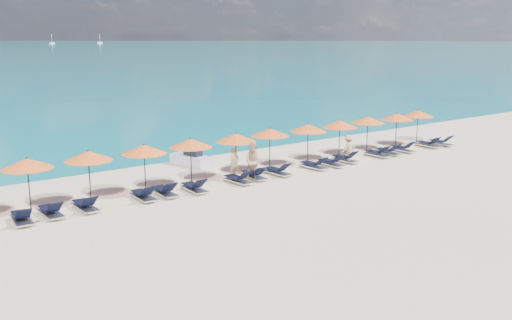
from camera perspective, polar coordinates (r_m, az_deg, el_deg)
ground at (r=25.28m, az=4.13°, el=-3.81°), size 1400.00×1400.00×0.00m
sailboat_near at (r=623.59m, az=-19.73°, el=10.97°), size 5.23×1.74×9.58m
sailboat_far at (r=656.55m, az=-15.34°, el=11.28°), size 5.48×1.83×10.04m
jetski at (r=31.63m, az=-6.53°, el=0.09°), size 1.43×2.59×0.87m
beachgoer_a at (r=28.50m, az=-2.18°, el=-0.33°), size 0.58×0.39×1.55m
beachgoer_b at (r=27.91m, az=-0.25°, el=-0.20°), size 1.07×1.01×1.93m
beachgoer_c at (r=32.85m, az=9.21°, el=1.18°), size 1.00×0.49×1.52m
umbrella_2 at (r=24.50m, az=-21.92°, el=-0.33°), size 2.10×2.10×2.28m
umbrella_3 at (r=25.20m, az=-16.43°, el=0.39°), size 2.10×2.10×2.28m
umbrella_4 at (r=26.11m, az=-11.14°, el=1.06°), size 2.10×2.10×2.28m
umbrella_5 at (r=27.28m, az=-6.56°, el=1.69°), size 2.10×2.10×2.28m
umbrella_6 at (r=28.57m, az=-2.03°, el=2.24°), size 2.10×2.10×2.28m
umbrella_7 at (r=30.20m, az=1.39°, el=2.79°), size 2.10×2.10×2.28m
umbrella_8 at (r=31.78m, az=5.24°, el=3.21°), size 2.10×2.10×2.28m
umbrella_9 at (r=33.44m, az=8.38°, el=3.58°), size 2.10×2.10×2.28m
umbrella_10 at (r=35.44m, az=11.12°, el=3.96°), size 2.10×2.10×2.28m
umbrella_11 at (r=37.25m, az=13.91°, el=4.23°), size 2.10×2.10×2.28m
umbrella_12 at (r=39.20m, az=15.91°, el=4.50°), size 2.10×2.10×2.28m
lounger_3 at (r=23.56m, az=-22.39°, el=-5.33°), size 0.79×1.76×0.66m
lounger_4 at (r=23.97m, az=-19.83°, el=-4.83°), size 0.62×1.70×0.66m
lounger_5 at (r=24.36m, az=-16.69°, el=-4.35°), size 0.62×1.70×0.66m
lounger_6 at (r=25.31m, az=-11.20°, el=-3.44°), size 0.71×1.73×0.66m
lounger_7 at (r=25.77m, az=-9.10°, el=-3.08°), size 0.72×1.73×0.66m
lounger_8 at (r=26.24m, az=-6.19°, el=-2.72°), size 0.71×1.73×0.66m
lounger_9 at (r=27.58m, az=-1.79°, el=-1.91°), size 0.71×1.73×0.66m
lounger_10 at (r=28.41m, az=-0.19°, el=-1.48°), size 0.77×1.75×0.66m
lounger_11 at (r=29.23m, az=2.17°, el=-1.10°), size 0.68×1.72×0.66m
lounger_12 at (r=30.73m, az=5.81°, el=-0.49°), size 0.71×1.73×0.66m
lounger_13 at (r=31.50m, az=7.53°, el=-0.22°), size 0.65×1.71×0.66m
lounger_14 at (r=32.62m, az=8.91°, el=0.16°), size 0.63×1.70×0.66m
lounger_15 at (r=34.44m, az=12.03°, el=0.68°), size 0.65×1.71×0.66m
lounger_16 at (r=35.18m, az=13.08°, el=0.87°), size 0.68×1.72×0.66m
lounger_17 at (r=36.27m, az=14.47°, el=1.14°), size 0.71×1.73×0.66m
lounger_18 at (r=38.23m, az=16.84°, el=1.55°), size 0.78×1.75×0.66m
lounger_19 at (r=39.09m, az=17.98°, el=1.71°), size 0.64×1.71×0.66m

